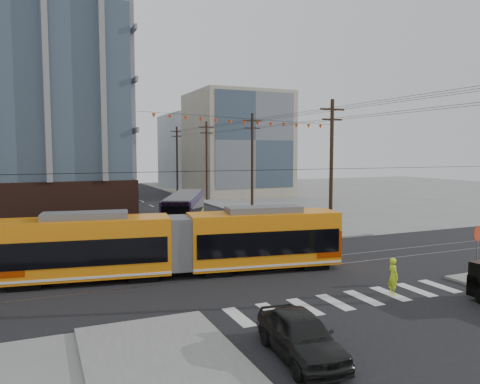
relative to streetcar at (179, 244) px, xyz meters
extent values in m
plane|color=slate|center=(6.01, -4.38, -1.78)|extent=(160.00, 160.00, 0.00)
cube|color=#8C99A5|center=(-10.99, 47.62, 7.22)|extent=(18.00, 16.00, 18.00)
cube|color=gray|center=(22.01, 43.62, 6.22)|extent=(14.00, 14.00, 16.00)
cube|color=gray|center=(-7.99, 67.62, 8.22)|extent=(16.00, 18.00, 20.00)
cube|color=#8C99A5|center=(24.01, 63.62, 5.22)|extent=(16.00, 16.00, 14.00)
cylinder|color=black|center=(14.51, 51.62, 3.72)|extent=(0.30, 0.30, 11.00)
imported|color=black|center=(0.82, -11.69, -1.01)|extent=(2.28, 4.71, 1.55)
imported|color=#B2B5B8|center=(0.10, 9.13, -1.04)|extent=(2.90, 4.78, 1.49)
imported|color=silver|center=(0.23, 15.64, -1.16)|extent=(2.59, 4.52, 1.23)
imported|color=#575D66|center=(0.56, 18.05, -1.11)|extent=(3.07, 5.19, 1.35)
imported|color=#D0F722|center=(8.46, -7.50, -0.88)|extent=(0.56, 0.73, 1.80)
cube|color=gray|center=(14.31, 8.87, -1.42)|extent=(1.00, 3.64, 0.72)
camera|label=1|loc=(-7.06, -24.77, 5.11)|focal=35.00mm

